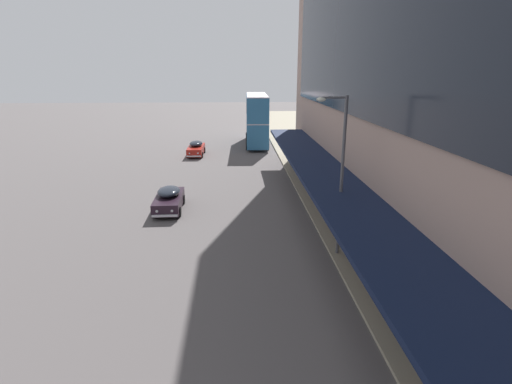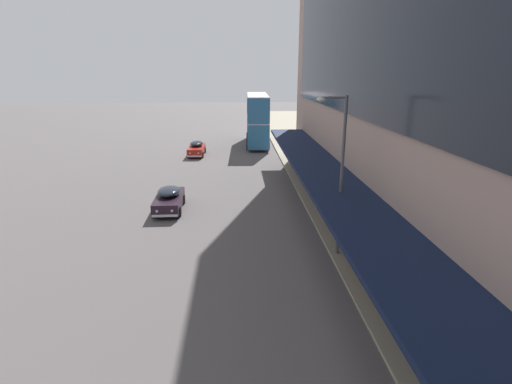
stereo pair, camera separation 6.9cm
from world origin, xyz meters
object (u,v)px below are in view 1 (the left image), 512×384
at_px(sedan_far_back, 196,148).
at_px(street_lamp, 339,167).
at_px(sedan_lead_near, 169,199).
at_px(pedestrian_at_kerb, 426,325).
at_px(transit_bus_kerbside_front, 257,118).

xyz_separation_m(sedan_far_back, street_lamp, (9.46, -26.39, 3.94)).
distance_m(sedan_lead_near, pedestrian_at_kerb, 18.81).
xyz_separation_m(transit_bus_kerbside_front, sedan_lead_near, (-7.46, -25.16, -2.65)).
relative_size(transit_bus_kerbside_front, pedestrian_at_kerb, 6.25).
relative_size(sedan_far_back, street_lamp, 0.60).
distance_m(sedan_lead_near, sedan_far_back, 18.69).
bearing_deg(pedestrian_at_kerb, sedan_lead_near, 124.99).
distance_m(transit_bus_kerbside_front, street_lamp, 32.97).
xyz_separation_m(transit_bus_kerbside_front, sedan_far_back, (-7.27, -6.48, -2.63)).
relative_size(transit_bus_kerbside_front, sedan_lead_near, 2.54).
height_order(sedan_lead_near, sedan_far_back, sedan_far_back).
bearing_deg(transit_bus_kerbside_front, sedan_lead_near, -106.52).
bearing_deg(sedan_far_back, pedestrian_at_kerb, -72.75).
bearing_deg(street_lamp, pedestrian_at_kerb, -81.68).
relative_size(sedan_lead_near, pedestrian_at_kerb, 2.46).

